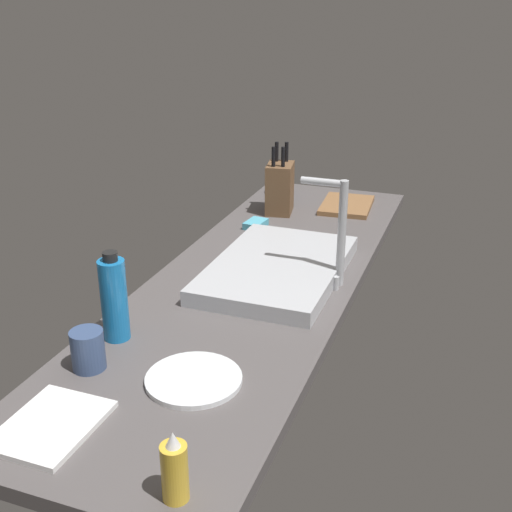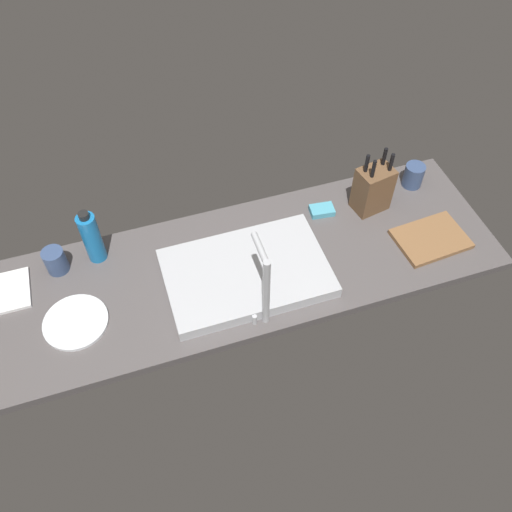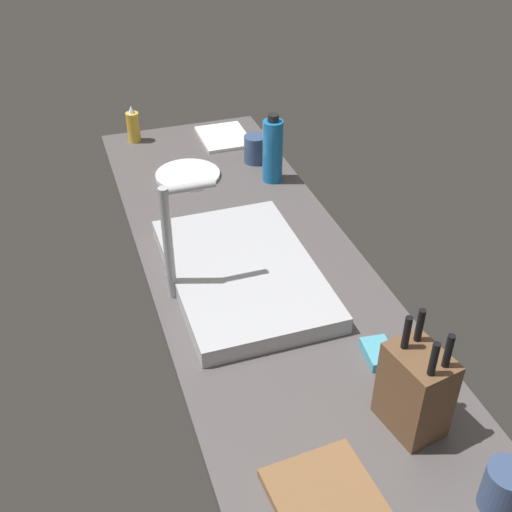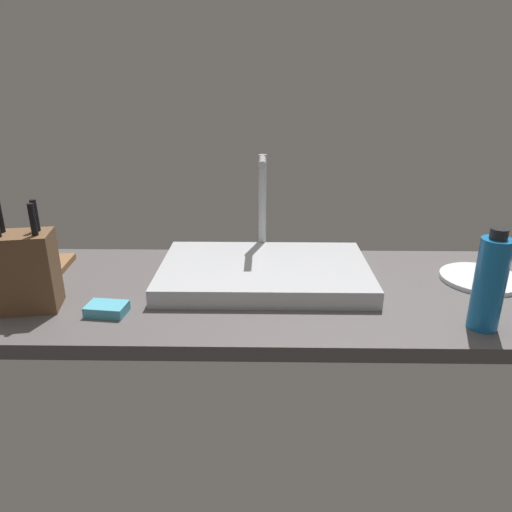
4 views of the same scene
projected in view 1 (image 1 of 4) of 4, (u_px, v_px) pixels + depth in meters
countertop_slab at (256, 283)px, 191.40cm from camera, size 191.22×57.80×3.50cm
sink_basin at (277, 269)px, 190.76cm from camera, size 55.54×35.86×4.61cm
faucet at (338, 226)px, 179.70cm from camera, size 5.50×13.29×30.87cm
knife_block at (280, 188)px, 241.04cm from camera, size 14.16×11.40×25.83cm
cutting_board at (347, 205)px, 249.40cm from camera, size 26.50×20.07×1.80cm
soap_bottle at (175, 470)px, 106.99cm from camera, size 4.63×4.63×13.54cm
water_bottle at (114, 299)px, 154.36cm from camera, size 6.45×6.45×22.63cm
dinner_plate at (194, 379)px, 140.74cm from camera, size 21.19×21.19×1.20cm
dish_towel at (51, 425)px, 126.15cm from camera, size 21.56×17.06×1.20cm
coffee_mug at (282, 183)px, 263.28cm from camera, size 7.73×7.73×9.54cm
ceramic_cup at (88, 350)px, 144.21cm from camera, size 7.52×7.52×9.33cm
dish_sponge at (256, 224)px, 229.20cm from camera, size 9.62×6.98×2.40cm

